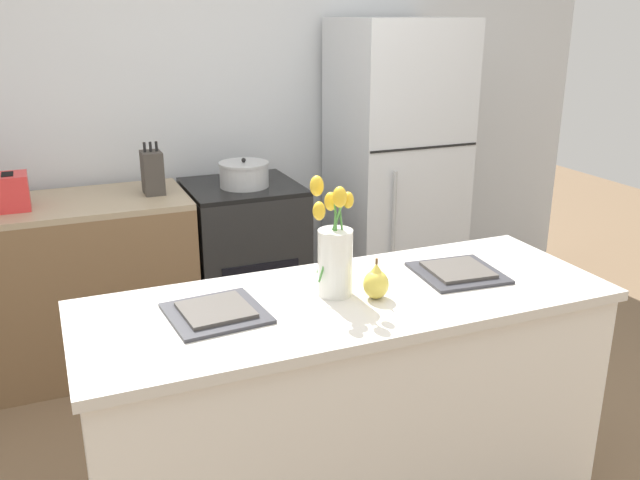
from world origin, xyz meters
name	(u,v)px	position (x,y,z in m)	size (l,w,h in m)	color
back_wall	(202,97)	(0.00, 2.00, 1.35)	(5.20, 0.08, 2.70)	silver
kitchen_island	(347,413)	(0.00, 0.00, 0.46)	(1.80, 0.66, 0.91)	silver
back_counter	(24,294)	(-1.06, 1.60, 0.46)	(1.68, 0.60, 0.91)	brown
stove_range	(245,263)	(0.10, 1.60, 0.46)	(0.60, 0.61, 0.91)	black
refrigerator	(395,174)	(1.05, 1.60, 0.89)	(0.68, 0.67, 1.78)	silver
flower_vase	(334,253)	(-0.04, 0.03, 1.06)	(0.15, 0.13, 0.40)	silver
pear_figurine	(376,283)	(0.08, -0.05, 0.97)	(0.09, 0.09, 0.14)	#E5CC4C
plate_setting_left	(216,312)	(-0.45, 0.03, 0.92)	(0.31, 0.31, 0.02)	#333338
plate_setting_right	(458,272)	(0.45, 0.03, 0.92)	(0.31, 0.31, 0.02)	#333338
cooking_pot	(244,174)	(0.10, 1.55, 0.98)	(0.27, 0.27, 0.16)	#B2B5B7
knife_block	(152,172)	(-0.38, 1.59, 1.03)	(0.10, 0.14, 0.27)	#3D3833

